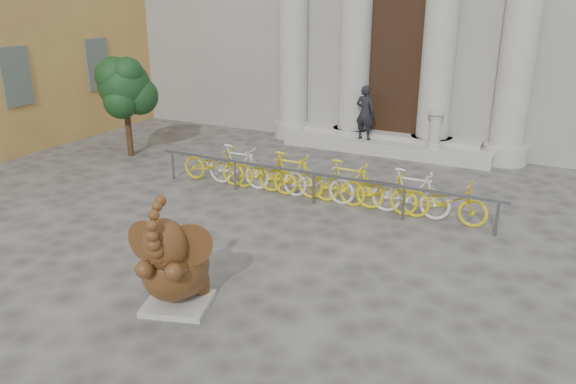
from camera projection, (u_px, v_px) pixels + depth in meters
The scene contains 7 objects.
ground at pixel (193, 303), 8.38m from camera, with size 80.00×80.00×0.00m, color #474442.
entrance_steps at pixel (386, 146), 16.21m from camera, with size 6.00×1.20×0.36m, color #A8A59E.
elephant_statue at pixel (175, 266), 8.05m from camera, with size 1.23×1.47×1.85m.
bike_rack at pixel (318, 179), 12.34m from camera, with size 8.00×0.53×1.00m.
tree at pixel (125, 87), 15.21m from camera, with size 1.59×1.45×2.77m.
pedestrian at pixel (365, 113), 15.94m from camera, with size 0.57×0.37×1.55m, color black.
balustrade_post at pixel (435, 131), 15.13m from camera, with size 0.42×0.42×1.04m.
Camera 1 is at (4.59, -5.89, 4.40)m, focal length 35.00 mm.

